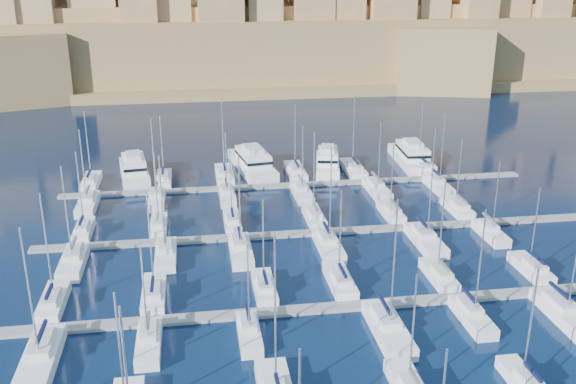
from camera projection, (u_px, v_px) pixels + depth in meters
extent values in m
plane|color=black|center=(338.00, 262.00, 86.34)|extent=(600.00, 600.00, 0.00)
cube|color=slate|center=(361.00, 305.00, 75.10)|extent=(84.00, 2.00, 0.40)
cube|color=slate|center=(323.00, 232.00, 95.59)|extent=(84.00, 2.00, 0.40)
cube|color=slate|center=(299.00, 185.00, 116.07)|extent=(84.00, 2.00, 0.40)
cylinder|color=#9EA0A8|center=(120.00, 351.00, 54.44)|extent=(0.18, 0.18, 11.17)
cylinder|color=#9EA0A8|center=(275.00, 314.00, 56.12)|extent=(0.18, 0.18, 15.16)
cylinder|color=#9EA0A8|center=(413.00, 330.00, 57.72)|extent=(0.18, 0.18, 11.10)
cube|color=#595B60|center=(416.00, 380.00, 57.52)|extent=(0.35, 3.42, 0.35)
cube|color=white|center=(524.00, 384.00, 60.55)|extent=(2.26, 7.52, 1.58)
cube|color=silver|center=(530.00, 379.00, 59.46)|extent=(1.58, 3.39, 0.70)
cylinder|color=#9EA0A8|center=(531.00, 323.00, 58.74)|extent=(0.18, 0.18, 11.25)
cube|color=black|center=(533.00, 372.00, 58.76)|extent=(0.35, 3.01, 0.35)
cube|color=white|center=(54.00, 303.00, 75.01)|extent=(2.66, 8.87, 1.64)
cube|color=silver|center=(51.00, 298.00, 73.80)|extent=(1.86, 3.99, 0.70)
cylinder|color=#9EA0A8|center=(47.00, 245.00, 73.02)|extent=(0.18, 0.18, 12.68)
cube|color=black|center=(49.00, 291.00, 73.03)|extent=(0.35, 3.55, 0.35)
cube|color=white|center=(154.00, 295.00, 76.75)|extent=(2.72, 9.08, 1.65)
cube|color=silver|center=(153.00, 290.00, 75.51)|extent=(1.91, 4.09, 0.70)
cylinder|color=#9EA0A8|center=(150.00, 240.00, 74.81)|extent=(0.18, 0.18, 12.39)
cube|color=black|center=(152.00, 284.00, 74.73)|extent=(0.35, 3.63, 0.35)
cube|color=white|center=(264.00, 289.00, 78.29)|extent=(2.51, 8.36, 1.62)
cube|color=silver|center=(265.00, 283.00, 77.12)|extent=(1.75, 3.76, 0.70)
cylinder|color=#9EA0A8|center=(263.00, 241.00, 76.60)|extent=(0.18, 0.18, 10.74)
cube|color=black|center=(265.00, 277.00, 76.38)|extent=(0.35, 3.34, 0.35)
cube|color=white|center=(340.00, 282.00, 79.97)|extent=(2.73, 9.08, 1.65)
cube|color=silver|center=(342.00, 277.00, 78.73)|extent=(1.91, 4.09, 0.70)
cylinder|color=#9EA0A8|center=(340.00, 233.00, 78.24)|extent=(0.18, 0.18, 11.16)
cube|color=black|center=(343.00, 271.00, 77.95)|extent=(0.35, 3.63, 0.35)
cube|color=white|center=(439.00, 276.00, 81.41)|extent=(2.48, 8.28, 1.61)
cube|color=silver|center=(442.00, 271.00, 80.25)|extent=(1.74, 3.73, 0.70)
cylinder|color=#9EA0A8|center=(442.00, 226.00, 79.52)|extent=(0.18, 0.18, 11.94)
cube|color=#595B60|center=(444.00, 265.00, 79.51)|extent=(0.35, 3.31, 0.35)
cube|color=white|center=(531.00, 270.00, 83.21)|extent=(2.51, 8.35, 1.62)
cube|color=silver|center=(535.00, 264.00, 82.05)|extent=(1.75, 3.76, 0.70)
cylinder|color=#9EA0A8|center=(535.00, 226.00, 81.60)|extent=(0.18, 0.18, 10.32)
cube|color=black|center=(538.00, 258.00, 81.30)|extent=(0.35, 3.34, 0.35)
cube|color=white|center=(41.00, 360.00, 64.14)|extent=(3.22, 10.74, 1.74)
cube|color=silver|center=(42.00, 343.00, 64.73)|extent=(2.26, 4.83, 0.70)
cylinder|color=#9EA0A8|center=(29.00, 294.00, 61.05)|extent=(0.18, 0.18, 13.70)
cube|color=black|center=(42.00, 332.00, 64.88)|extent=(0.35, 4.30, 0.35)
cube|color=white|center=(149.00, 345.00, 66.78)|extent=(2.50, 8.32, 1.62)
cube|color=silver|center=(149.00, 331.00, 67.17)|extent=(1.75, 3.74, 0.70)
cylinder|color=#9EA0A8|center=(144.00, 293.00, 64.27)|extent=(0.18, 0.18, 11.02)
cube|color=#595B60|center=(148.00, 320.00, 67.20)|extent=(0.35, 3.33, 0.35)
cube|color=white|center=(249.00, 335.00, 68.55)|extent=(2.32, 7.72, 1.59)
cube|color=silver|center=(248.00, 322.00, 68.89)|extent=(1.62, 3.47, 0.70)
cylinder|color=#9EA0A8|center=(248.00, 288.00, 66.22)|extent=(0.18, 0.18, 10.15)
cube|color=black|center=(248.00, 312.00, 68.89)|extent=(0.35, 3.09, 0.35)
cube|color=white|center=(388.00, 330.00, 69.29)|extent=(3.19, 10.62, 1.73)
cube|color=silver|center=(386.00, 316.00, 69.87)|extent=(2.23, 4.78, 0.70)
cylinder|color=#9EA0A8|center=(394.00, 265.00, 66.08)|extent=(0.18, 0.18, 14.46)
cube|color=black|center=(385.00, 305.00, 70.01)|extent=(0.35, 4.25, 0.35)
cube|color=white|center=(472.00, 318.00, 71.81)|extent=(2.50, 8.32, 1.62)
cube|color=silver|center=(470.00, 305.00, 72.19)|extent=(1.75, 3.75, 0.70)
cylinder|color=#9EA0A8|center=(480.00, 263.00, 69.07)|extent=(0.18, 0.18, 12.39)
cube|color=black|center=(469.00, 295.00, 72.23)|extent=(0.35, 3.33, 0.35)
cube|color=white|center=(564.00, 315.00, 72.41)|extent=(3.06, 10.20, 1.71)
cube|color=silver|center=(561.00, 301.00, 72.95)|extent=(2.14, 4.59, 0.70)
cube|color=black|center=(559.00, 291.00, 73.07)|extent=(0.35, 4.08, 0.35)
cube|color=white|center=(84.00, 231.00, 95.21)|extent=(2.43, 8.10, 1.61)
cube|color=silver|center=(82.00, 226.00, 94.07)|extent=(1.70, 3.65, 0.70)
cylinder|color=#9EA0A8|center=(80.00, 189.00, 93.41)|extent=(0.18, 0.18, 11.33)
cube|color=black|center=(81.00, 220.00, 93.34)|extent=(0.35, 3.24, 0.35)
cube|color=white|center=(159.00, 227.00, 96.71)|extent=(2.40, 8.00, 1.60)
cube|color=silver|center=(158.00, 222.00, 95.58)|extent=(1.68, 3.60, 0.70)
cylinder|color=#9EA0A8|center=(156.00, 187.00, 94.99)|extent=(0.18, 0.18, 10.85)
cube|color=#595B60|center=(158.00, 216.00, 94.85)|extent=(0.35, 3.20, 0.35)
cube|color=white|center=(232.00, 223.00, 98.29)|extent=(2.41, 8.03, 1.60)
cube|color=silver|center=(232.00, 218.00, 97.15)|extent=(1.69, 3.62, 0.70)
cylinder|color=#9EA0A8|center=(231.00, 183.00, 96.54)|extent=(0.18, 0.18, 11.04)
cube|color=black|center=(232.00, 212.00, 96.43)|extent=(0.35, 3.21, 0.35)
cube|color=white|center=(314.00, 217.00, 100.34)|extent=(2.57, 8.55, 1.63)
cube|color=silver|center=(315.00, 212.00, 99.15)|extent=(1.80, 3.85, 0.70)
cylinder|color=#9EA0A8|center=(314.00, 172.00, 98.30)|extent=(0.18, 0.18, 12.88)
cube|color=#595B60|center=(316.00, 207.00, 98.40)|extent=(0.35, 3.42, 0.35)
cube|color=white|center=(391.00, 213.00, 102.02)|extent=(2.52, 8.39, 1.62)
cube|color=silver|center=(393.00, 208.00, 100.85)|extent=(1.76, 3.78, 0.70)
cylinder|color=#9EA0A8|center=(392.00, 176.00, 100.39)|extent=(0.18, 0.18, 10.46)
cube|color=#595B60|center=(394.00, 203.00, 100.11)|extent=(0.35, 3.36, 0.35)
cube|color=white|center=(457.00, 209.00, 103.82)|extent=(2.66, 8.86, 1.64)
cube|color=silver|center=(460.00, 204.00, 102.60)|extent=(1.86, 3.99, 0.70)
cylinder|color=#9EA0A8|center=(459.00, 171.00, 102.14)|extent=(0.18, 0.18, 10.83)
cube|color=#595B60|center=(462.00, 199.00, 101.84)|extent=(0.35, 3.54, 0.35)
cube|color=white|center=(73.00, 263.00, 84.93)|extent=(3.00, 9.99, 1.70)
cube|color=silver|center=(74.00, 252.00, 85.46)|extent=(2.10, 4.50, 0.70)
cylinder|color=#9EA0A8|center=(66.00, 214.00, 82.03)|extent=(0.18, 0.18, 12.79)
cube|color=#595B60|center=(73.00, 243.00, 85.57)|extent=(0.35, 4.00, 0.35)
cube|color=white|center=(166.00, 256.00, 86.97)|extent=(2.79, 9.30, 1.66)
cube|color=silver|center=(166.00, 245.00, 87.44)|extent=(1.95, 4.18, 0.70)
cylinder|color=#9EA0A8|center=(162.00, 205.00, 83.99)|extent=(0.18, 0.18, 13.51)
cube|color=#595B60|center=(165.00, 237.00, 87.52)|extent=(0.35, 3.72, 0.35)
cube|color=white|center=(241.00, 252.00, 88.18)|extent=(2.93, 9.77, 1.69)
cube|color=silver|center=(240.00, 241.00, 88.69)|extent=(2.05, 4.40, 0.70)
cylinder|color=#9EA0A8|center=(240.00, 203.00, 85.22)|extent=(0.18, 0.18, 13.23)
cube|color=black|center=(239.00, 233.00, 88.79)|extent=(0.35, 3.91, 0.35)
cube|color=white|center=(329.00, 247.00, 89.88)|extent=(2.96, 9.86, 1.69)
cube|color=silver|center=(327.00, 236.00, 90.40)|extent=(2.07, 4.44, 0.70)
cylinder|color=#9EA0A8|center=(330.00, 196.00, 86.83)|extent=(0.18, 0.18, 13.79)
cube|color=black|center=(327.00, 228.00, 90.51)|extent=(0.35, 3.94, 0.35)
cube|color=white|center=(426.00, 241.00, 91.58)|extent=(3.14, 10.47, 1.72)
cube|color=silver|center=(424.00, 231.00, 92.15)|extent=(2.20, 4.71, 0.70)
cylinder|color=#9EA0A8|center=(431.00, 184.00, 88.15)|extent=(0.18, 0.18, 15.86)
cube|color=black|center=(423.00, 222.00, 92.29)|extent=(0.35, 4.19, 0.35)
cube|color=white|center=(491.00, 234.00, 94.09)|extent=(2.48, 8.28, 1.61)
cube|color=silver|center=(489.00, 225.00, 94.47)|extent=(1.74, 3.73, 0.70)
cylinder|color=#9EA0A8|center=(496.00, 196.00, 91.65)|extent=(0.18, 0.18, 10.62)
cube|color=#595B60|center=(488.00, 217.00, 94.51)|extent=(0.35, 3.31, 0.35)
cube|color=white|center=(91.00, 183.00, 116.08)|extent=(2.87, 9.56, 1.68)
cube|color=silver|center=(90.00, 178.00, 114.79)|extent=(2.01, 4.30, 0.70)
cylinder|color=#9EA0A8|center=(88.00, 145.00, 114.20)|extent=(0.18, 0.18, 12.20)
cube|color=black|center=(89.00, 173.00, 114.00)|extent=(0.35, 3.82, 0.35)
cube|color=white|center=(164.00, 180.00, 117.69)|extent=(2.71, 9.05, 1.65)
cube|color=silver|center=(163.00, 175.00, 116.45)|extent=(1.90, 4.07, 0.70)
cylinder|color=#9EA0A8|center=(162.00, 146.00, 115.97)|extent=(0.18, 0.18, 11.09)
cube|color=black|center=(163.00, 171.00, 115.67)|extent=(0.35, 3.62, 0.35)
cube|color=white|center=(224.00, 176.00, 119.98)|extent=(3.18, 10.61, 1.73)
cube|color=silver|center=(225.00, 171.00, 118.58)|extent=(2.23, 4.78, 0.70)
cylinder|color=#9EA0A8|center=(223.00, 135.00, 117.87)|extent=(0.18, 0.18, 13.74)
cube|color=black|center=(225.00, 167.00, 117.73)|extent=(0.35, 4.24, 0.35)
cube|color=white|center=(295.00, 172.00, 121.84)|extent=(3.15, 10.52, 1.73)
cube|color=silver|center=(296.00, 168.00, 120.45)|extent=(2.21, 4.73, 0.70)
cylinder|color=#9EA0A8|center=(295.00, 136.00, 119.98)|extent=(0.18, 0.18, 12.23)
cube|color=black|center=(297.00, 163.00, 119.61)|extent=(0.35, 4.21, 0.35)
cube|color=white|center=(353.00, 170.00, 123.48)|extent=(3.19, 10.63, 1.73)
cube|color=silver|center=(355.00, 165.00, 122.08)|extent=(2.23, 4.78, 0.70)
cylinder|color=#9EA0A8|center=(354.00, 130.00, 121.38)|extent=(0.18, 0.18, 13.74)
cube|color=black|center=(356.00, 161.00, 121.24)|extent=(0.35, 4.25, 0.35)
cube|color=white|center=(420.00, 168.00, 124.48)|extent=(2.63, 8.77, 1.64)
cube|color=silver|center=(421.00, 164.00, 123.27)|extent=(1.84, 3.95, 0.70)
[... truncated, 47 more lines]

